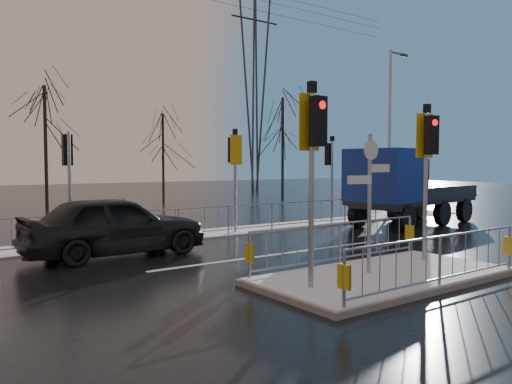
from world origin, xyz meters
TOP-DOWN VIEW (x-y plane):
  - ground at (0.00, 0.00)m, footprint 120.00×120.00m
  - snow_verge at (0.00, 8.60)m, footprint 30.00×2.00m
  - lane_markings at (0.00, -0.33)m, footprint 8.00×11.38m
  - traffic_island at (-0.01, 0.01)m, footprint 6.00×3.04m
  - far_kerb_fixtures at (0.29, 8.09)m, footprint 18.00×0.65m
  - car_far_lane at (-3.85, 6.26)m, footprint 5.08×2.14m
  - flatbed_truck at (7.72, 5.85)m, footprint 7.08×3.34m
  - tree_far_a at (-2.00, 22.00)m, footprint 3.75×3.75m
  - tree_far_b at (6.00, 24.00)m, footprint 3.25×3.25m
  - tree_far_c at (14.00, 21.00)m, footprint 4.00×4.00m
  - street_lamp_right at (10.57, 8.50)m, footprint 1.25×0.18m
  - pylon_wires at (16.88, 30.00)m, footprint 70.00×2.38m

SIDE VIEW (x-z plane):
  - ground at x=0.00m, z-range 0.00..0.00m
  - lane_markings at x=0.00m, z-range 0.00..0.01m
  - snow_verge at x=0.00m, z-range 0.00..0.04m
  - traffic_island at x=-0.01m, z-range -1.68..2.47m
  - car_far_lane at x=-3.85m, z-range 0.00..1.71m
  - far_kerb_fixtures at x=0.29m, z-range -0.90..2.93m
  - flatbed_truck at x=7.72m, z-range 0.10..3.26m
  - tree_far_b at x=6.00m, z-range 1.11..7.25m
  - street_lamp_right at x=10.57m, z-range 0.39..8.39m
  - tree_far_a at x=-2.00m, z-range 1.28..8.36m
  - tree_far_c at x=14.00m, z-range 1.37..8.92m
  - pylon_wires at x=16.88m, z-range 1.05..21.02m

